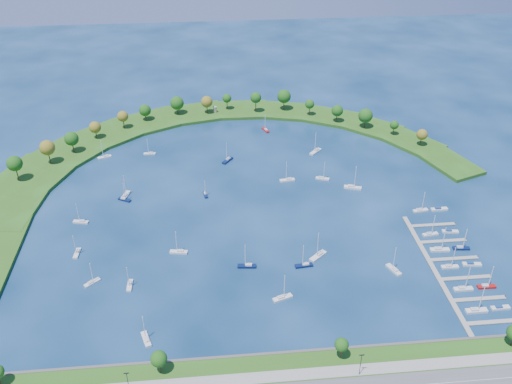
{
  "coord_description": "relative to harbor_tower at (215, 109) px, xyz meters",
  "views": [
    {
      "loc": [
        -19.06,
        -243.03,
        161.74
      ],
      "look_at": [
        5.0,
        5.0,
        4.0
      ],
      "focal_mm": 39.19,
      "sensor_mm": 36.0,
      "label": 1
    }
  ],
  "objects": [
    {
      "name": "moored_boat_14",
      "position": [
        -41.57,
        -53.5,
        -3.28
      ],
      "size": [
        7.15,
        2.29,
        10.4
      ],
      "rotation": [
        0.0,
        0.0,
        3.1
      ],
      "color": "silver",
      "rests_on": "ground"
    },
    {
      "name": "docked_boat_5",
      "position": [
        108.86,
        -172.88,
        -3.52
      ],
      "size": [
        8.55,
        3.36,
        1.7
      ],
      "rotation": [
        0.0,
        0.0,
        -0.13
      ],
      "color": "silver",
      "rests_on": "ground"
    },
    {
      "name": "moored_boat_20",
      "position": [
        41.41,
        -160.52,
        -3.17
      ],
      "size": [
        9.12,
        8.33,
        14.22
      ],
      "rotation": [
        0.0,
        0.0,
        3.85
      ],
      "color": "silver",
      "rests_on": "ground"
    },
    {
      "name": "moored_boat_17",
      "position": [
        -51.38,
        -100.01,
        -3.22
      ],
      "size": [
        4.62,
        8.97,
        12.7
      ],
      "rotation": [
        0.0,
        0.0,
        1.3
      ],
      "color": "silver",
      "rests_on": "ground"
    },
    {
      "name": "docked_boat_9",
      "position": [
        108.87,
        -147.96,
        -3.56
      ],
      "size": [
        8.05,
        3.26,
        1.6
      ],
      "rotation": [
        0.0,
        0.0,
        -0.14
      ],
      "color": "silver",
      "rests_on": "ground"
    },
    {
      "name": "breakwater",
      "position": [
        -33.44,
        -64.89,
        -3.15
      ],
      "size": [
        286.74,
        247.64,
        2.0
      ],
      "color": "#2A5015",
      "rests_on": "ground"
    },
    {
      "name": "dock_system",
      "position": [
        98.18,
        -174.61,
        -3.79
      ],
      "size": [
        24.28,
        82.0,
        1.6
      ],
      "color": "gray",
      "rests_on": "ground"
    },
    {
      "name": "moored_boat_12",
      "position": [
        32.01,
        -27.99,
        -3.27
      ],
      "size": [
        4.68,
        7.73,
        11.0
      ],
      "rotation": [
        0.0,
        0.0,
        1.94
      ],
      "color": "#99100D",
      "rests_on": "ground"
    },
    {
      "name": "moored_boat_6",
      "position": [
        72.92,
        -173.24,
        -3.23
      ],
      "size": [
        5.48,
        8.7,
        12.42
      ],
      "rotation": [
        0.0,
        0.0,
        1.97
      ],
      "color": "silver",
      "rests_on": "ground"
    },
    {
      "name": "moored_boat_3",
      "position": [
        8.44,
        -164.36,
        -3.23
      ],
      "size": [
        8.54,
        3.18,
        12.27
      ],
      "rotation": [
        0.0,
        0.0,
        3.04
      ],
      "color": "#09163D",
      "rests_on": "ground"
    },
    {
      "name": "moored_boat_13",
      "position": [
        -71.14,
        -122.43,
        -3.26
      ],
      "size": [
        7.97,
        3.84,
        11.3
      ],
      "rotation": [
        0.0,
        0.0,
        2.91
      ],
      "color": "silver",
      "rests_on": "ground"
    },
    {
      "name": "docked_boat_8",
      "position": [
        98.41,
        -149.27,
        -3.26
      ],
      "size": [
        7.93,
        3.12,
        11.35
      ],
      "rotation": [
        0.0,
        0.0,
        0.13
      ],
      "color": "silver",
      "rests_on": "ground"
    },
    {
      "name": "docked_boat_1",
      "position": [
        108.87,
        -200.44,
        -3.56
      ],
      "size": [
        7.84,
        2.32,
        1.59
      ],
      "rotation": [
        0.0,
        0.0,
        0.02
      ],
      "color": "silver",
      "rests_on": "ground"
    },
    {
      "name": "moored_boat_15",
      "position": [
        -22.06,
        -151.28,
        -3.24
      ],
      "size": [
        8.44,
        3.62,
        12.01
      ],
      "rotation": [
        0.0,
        0.0,
        2.97
      ],
      "color": "silver",
      "rests_on": "ground"
    },
    {
      "name": "docked_boat_0",
      "position": [
        98.39,
        -201.16,
        -3.2
      ],
      "size": [
        8.92,
        2.53,
        13.1
      ],
      "rotation": [
        0.0,
        0.0,
        0.0
      ],
      "color": "silver",
      "rests_on": "ground"
    },
    {
      "name": "docked_boat_10",
      "position": [
        100.81,
        -128.89,
        -3.25
      ],
      "size": [
        8.14,
        3.34,
        11.62
      ],
      "rotation": [
        0.0,
        0.0,
        0.15
      ],
      "color": "silver",
      "rests_on": "ground"
    },
    {
      "name": "ground",
      "position": [
        12.88,
        -113.61,
        -4.14
      ],
      "size": [
        700.0,
        700.0,
        0.0
      ],
      "primitive_type": "plane",
      "color": "#07233E",
      "rests_on": "ground"
    },
    {
      "name": "moored_boat_7",
      "position": [
        33.89,
        -166.38,
        -3.24
      ],
      "size": [
        8.28,
        3.06,
        11.9
      ],
      "rotation": [
        0.0,
        0.0,
        3.24
      ],
      "color": "#09163D",
      "rests_on": "ground"
    },
    {
      "name": "moored_boat_19",
      "position": [
        -33.46,
        -203.68,
        -3.24
      ],
      "size": [
        4.71,
        8.41,
        11.91
      ],
      "rotation": [
        0.0,
        0.0,
        1.89
      ],
      "color": "silver",
      "rests_on": "ground"
    },
    {
      "name": "docked_boat_3",
      "position": [
        108.91,
        -187.67,
        -3.25
      ],
      "size": [
        7.92,
        2.37,
        11.58
      ],
      "rotation": [
        0.0,
        0.0,
        -0.02
      ],
      "color": "#99100D",
      "rests_on": "ground"
    },
    {
      "name": "moored_boat_10",
      "position": [
        -68.2,
        -55.4,
        -3.24
      ],
      "size": [
        8.38,
        4.94,
        11.9
      ],
      "rotation": [
        0.0,
        0.0,
        3.5
      ],
      "color": "silver",
      "rests_on": "ground"
    },
    {
      "name": "docked_boat_7",
      "position": [
        108.91,
        -161.16,
        -3.26
      ],
      "size": [
        7.89,
        2.95,
        11.33
      ],
      "rotation": [
        0.0,
        0.0,
        -0.1
      ],
      "color": "#09163D",
      "rests_on": "ground"
    },
    {
      "name": "breakwater_trees",
      "position": [
        -5.95,
        -27.14,
        6.6
      ],
      "size": [
        243.31,
        92.31,
        14.98
      ],
      "color": "#382314",
      "rests_on": "breakwater"
    },
    {
      "name": "docked_boat_11",
      "position": [
        110.76,
        -128.75,
        -3.5
      ],
      "size": [
        8.65,
        2.66,
        1.75
      ],
      "rotation": [
        0.0,
        0.0,
        0.03
      ],
      "color": "silver",
      "rests_on": "ground"
    },
    {
      "name": "docked_boat_6",
      "position": [
        98.39,
        -161.39,
        -3.2
      ],
      "size": [
        9.11,
        3.2,
        13.15
      ],
      "rotation": [
        0.0,
        0.0,
        -0.08
      ],
      "color": "silver",
      "rests_on": "ground"
    },
    {
      "name": "moored_boat_4",
      "position": [
        21.37,
        -186.25,
        -3.22
      ],
      "size": [
        8.79,
        5.02,
        12.46
      ],
      "rotation": [
        0.0,
        0.0,
        0.33
      ],
      "color": "silver",
      "rests_on": "ground"
    },
    {
      "name": "moored_boat_16",
      "position": [
        -51.62,
        -103.83,
        -3.27
      ],
      "size": [
        7.31,
        5.34,
        10.67
      ],
      "rotation": [
        0.0,
        0.0,
        5.77
      ],
      "color": "#09163D",
      "rests_on": "ground"
    },
    {
      "name": "moored_boat_1",
      "position": [
        -42.52,
        -172.16,
        -3.27
      ],
      "size": [
        2.24,
        7.44,
        10.87
      ],
      "rotation": [
        0.0,
        0.0,
        4.69
      ],
      "color": "silver",
      "rests_on": "ground"
    },
    {
      "name": "moored_boat_18",
      "position": [
        -58.79,
        -168.88,
        -3.27
      ],
      "size": [
        6.94,
        6.32,
        10.8
      ],
      "rotation": [
        0.0,
        0.0,
        0.7
      ],
      "color": "silver",
      "rests_on": "ground"
    },
    {
      "name": "moored_boat_0",
      "position": [
        5.02,
        -66.59,
        -3.22
      ],
      "size": [
        7.08,
        8.32,
        12.63
      ],
      "rotation": [
        0.0,
        0.0,
        4.07
      ],
      "color": "#09163D",
      "rests_on": "ground"
    },
    {
      "name": "moored_boat_8",
      "position": [
        -68.77,
        -147.63,
        -3.27
      ],
      "size": [
        2.63,
        7.6,
        10.98
      ],
      "rotation": [
        0.0,
        0.0,
        4.64
      ],
      "color": "silver",
      "rests_on": "ground"
    },
    {
      "name": "moored_boat_9",
      "position": [
        56.92,
        -92.62,
        -3.26
      ],
      "size": [
        7.88,
        4.48,
        11.18
      ],
      "rotation": [
        0.0,
        0.0,
        -0.33
      ],
      "color": "silver",
      "rests_on": "ground"
    },
    {
      "name": "moored_boat_2",
      "position": [
        59.07,
        -60.84,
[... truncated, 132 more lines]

